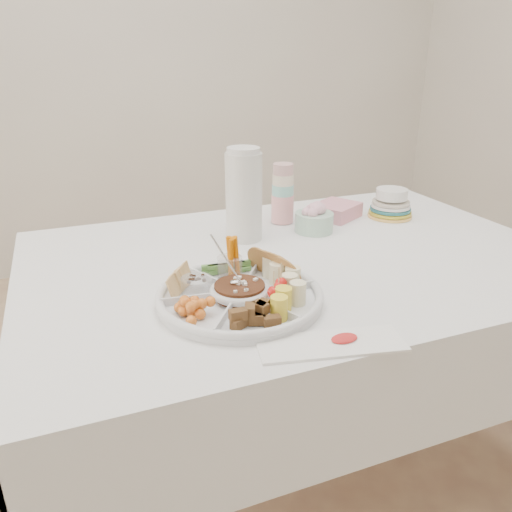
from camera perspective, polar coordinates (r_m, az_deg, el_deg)
name	(u,v)px	position (r m, az deg, el deg)	size (l,w,h in m)	color
floor	(291,460)	(1.85, 4.06, -22.20)	(4.00, 4.00, 0.00)	tan
wall_back	(152,43)	(3.24, -11.80, 22.72)	(4.00, 0.02, 2.70)	beige
dining_table	(295,367)	(1.61, 4.42, -12.53)	(1.52, 1.02, 0.76)	white
party_tray	(240,294)	(1.16, -1.88, -4.31)	(0.38, 0.38, 0.04)	white
bean_dip	(240,291)	(1.15, -1.89, -3.97)	(0.12, 0.12, 0.04)	#392413
tortillas	(278,269)	(1.23, 2.48, -1.48)	(0.11, 0.11, 0.07)	#B3832F
carrot_cucumber	(227,256)	(1.25, -3.32, -0.05)	(0.12, 0.12, 0.11)	#CC6401
pita_raisins	(187,279)	(1.19, -7.94, -2.64)	(0.10, 0.10, 0.06)	tan
cherries	(195,307)	(1.07, -6.93, -5.84)	(0.11, 0.11, 0.04)	orange
granola_chunks	(255,315)	(1.04, -0.17, -6.73)	(0.09, 0.09, 0.04)	#43321C
banana_tomato	(296,285)	(1.11, 4.55, -3.36)	(0.12, 0.12, 0.10)	#FFE665
cup_stack	(283,193)	(1.68, 3.08, 7.21)	(0.08, 0.08, 0.21)	white
thermos	(244,194)	(1.51, -1.40, 7.13)	(0.11, 0.11, 0.29)	silver
flower_bowl	(314,218)	(1.62, 6.68, 4.38)	(0.12, 0.12, 0.09)	#99D8AB
napkin_stack	(336,211)	(1.78, 9.14, 5.15)	(0.15, 0.13, 0.05)	pink
plate_stack	(391,203)	(1.82, 15.15, 5.81)	(0.15, 0.15, 0.10)	yellow
placemat	(331,344)	(1.01, 8.57, -9.90)	(0.29, 0.10, 0.01)	white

